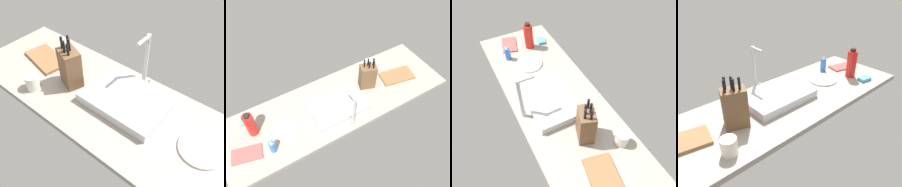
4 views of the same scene
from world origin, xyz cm
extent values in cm
cube|color=gray|center=(0.00, 0.00, 1.75)|extent=(193.84, 60.55, 3.50)
cube|color=#B7BABF|center=(2.96, 4.76, 6.22)|extent=(44.74, 32.08, 5.44)
cylinder|color=#B7BABF|center=(0.66, 25.27, 19.44)|extent=(2.40, 2.40, 31.88)
cylinder|color=#B7BABF|center=(0.66, 20.11, 34.38)|extent=(2.00, 10.32, 2.00)
cylinder|color=#B7BABF|center=(4.16, 25.27, 5.50)|extent=(1.60, 1.60, 4.00)
cube|color=brown|center=(-31.50, -2.26, 14.82)|extent=(15.57, 13.25, 22.63)
cylinder|color=black|center=(-35.82, -2.16, 29.55)|extent=(1.79, 1.79, 6.84)
cylinder|color=black|center=(-34.05, 0.78, 29.55)|extent=(1.79, 1.79, 6.84)
cylinder|color=black|center=(-31.84, -4.18, 29.55)|extent=(1.79, 1.79, 6.84)
cylinder|color=black|center=(-31.17, -1.14, 29.55)|extent=(1.79, 1.79, 6.84)
cylinder|color=black|center=(-28.53, -4.54, 29.55)|extent=(1.79, 1.79, 6.84)
cube|color=brown|center=(-61.51, 2.95, 4.40)|extent=(32.53, 21.87, 1.80)
cylinder|color=silver|center=(47.27, 2.65, 4.10)|extent=(21.00, 21.00, 1.20)
cylinder|color=silver|center=(-45.79, -19.31, 7.94)|extent=(8.08, 8.08, 8.88)
camera|label=1|loc=(54.62, -70.97, 100.39)|focal=39.08mm
camera|label=2|loc=(62.29, 105.93, 163.36)|focal=38.55mm
camera|label=3|loc=(-97.69, 46.86, 130.07)|focal=38.52mm
camera|label=4|loc=(-80.88, -100.09, 83.23)|focal=37.53mm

